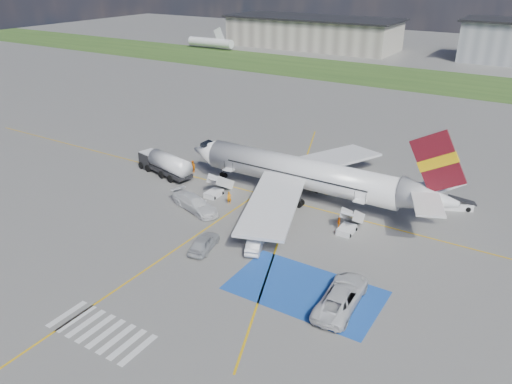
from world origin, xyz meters
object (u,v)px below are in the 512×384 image
Objects in this scene: belt_loader at (451,205)px; car_silver_a at (204,243)px; car_silver_b at (255,244)px; van_white_a at (342,293)px; airliner at (310,175)px; gpu_cart at (180,165)px; van_white_b at (194,201)px; fuel_tanker at (165,166)px.

car_silver_a is at bearing -154.44° from belt_loader.
car_silver_a is 5.41m from car_silver_b.
belt_loader is 25.50m from van_white_a.
belt_loader is at bearing 23.29° from airliner.
car_silver_b is (4.63, 2.79, -0.12)m from car_silver_a.
gpu_cart is 0.34× the size of van_white_a.
gpu_cart is at bearing 65.46° from van_white_b.
fuel_tanker is 4.59× the size of gpu_cart.
fuel_tanker is 1.81× the size of belt_loader.
fuel_tanker reaches higher than van_white_b.
airliner is 16.74× the size of gpu_cart.
van_white_b is (9.95, -9.12, 0.44)m from gpu_cart.
airliner is 22.03m from van_white_a.
car_silver_a is (-3.93, -17.11, -2.56)m from airliner.
belt_loader is at bearing -147.35° from car_silver_b.
van_white_b is (-11.37, 4.18, 0.45)m from car_silver_b.
airliner is 6.62× the size of belt_loader.
belt_loader is at bearing 28.87° from fuel_tanker.
van_white_b is at bearing -23.42° from van_white_a.
belt_loader is (36.74, 7.96, -0.31)m from gpu_cart.
airliner reaches higher than car_silver_a.
fuel_tanker is at bearing 75.78° from van_white_b.
van_white_b is at bearing -136.46° from airliner.
van_white_a is at bearing -123.55° from belt_loader.
gpu_cart is 0.45× the size of car_silver_a.
gpu_cart is 23.19m from car_silver_a.
car_silver_a is 9.70m from van_white_b.
gpu_cart is 0.37× the size of van_white_b.
car_silver_a is at bearing -118.01° from van_white_b.
van_white_b reaches higher than car_silver_b.
van_white_b reaches higher than gpu_cart.
van_white_a is 1.09× the size of van_white_b.
airliner is 20.82m from gpu_cart.
fuel_tanker is 1.71× the size of van_white_b.
fuel_tanker is at bearing -47.66° from car_silver_b.
gpu_cart reaches higher than car_silver_b.
belt_loader is (16.12, 6.94, -2.99)m from airliner.
van_white_b is at bearing -59.18° from car_silver_a.
car_silver_a reaches higher than belt_loader.
airliner is at bearing -60.19° from van_white_a.
belt_loader is 1.29× the size of car_silver_b.
car_silver_a is 16.14m from van_white_a.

